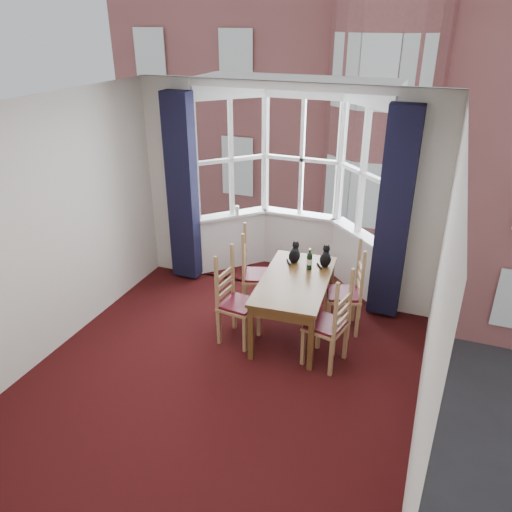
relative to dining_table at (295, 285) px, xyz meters
The scene contains 21 objects.
floor 1.49m from the dining_table, 110.18° to the right, with size 4.50×4.50×0.00m, color black.
ceiling 2.55m from the dining_table, 110.18° to the right, with size 4.50×4.50×0.00m, color white.
wall_left 2.87m from the dining_table, 152.82° to the right, with size 4.50×4.50×0.00m, color silver.
wall_right 2.13m from the dining_table, 39.51° to the right, with size 4.50×4.50×0.00m, color silver.
wall_near 3.63m from the dining_table, 97.54° to the right, with size 4.00×4.00×0.00m, color silver.
wall_back_pier_left 2.45m from the dining_table, 155.04° to the left, with size 0.70×0.12×2.80m, color silver.
wall_back_pier_right 1.72m from the dining_table, 39.72° to the left, with size 0.70×0.12×2.80m, color silver.
bay_window 1.73m from the dining_table, 107.37° to the left, with size 2.76×0.94×2.80m.
curtain_left 2.17m from the dining_table, 156.89° to the left, with size 0.38×0.22×2.60m, color black.
curtain_right 1.44m from the dining_table, 40.11° to the left, with size 0.38×0.22×2.60m, color black.
dining_table is the anchor object (origin of this frame).
chair_left_near 0.77m from the dining_table, 148.70° to the right, with size 0.44×0.46×0.92m.
chair_left_far 0.77m from the dining_table, 154.68° to the left, with size 0.51×0.52×0.92m.
chair_right_near 0.76m from the dining_table, 38.57° to the right, with size 0.48×0.50×0.92m.
chair_right_far 0.70m from the dining_table, 26.15° to the left, with size 0.51×0.52×0.92m.
cat_left 0.49m from the dining_table, 108.25° to the left, with size 0.15×0.21×0.27m.
cat_right 0.56m from the dining_table, 62.50° to the left, with size 0.16×0.21×0.27m.
wine_bottle 0.38m from the dining_table, 75.29° to the left, with size 0.07×0.07×0.27m.
candle_tall 1.89m from the dining_table, 134.26° to the left, with size 0.06×0.06×0.14m, color white.
street 31.69m from the dining_table, 90.86° to the left, with size 80.00×80.00×0.00m, color #333335.
tenement_building 12.79m from the dining_table, 92.09° to the left, with size 18.40×7.80×15.20m.
Camera 1 is at (1.89, -3.68, 3.50)m, focal length 35.00 mm.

